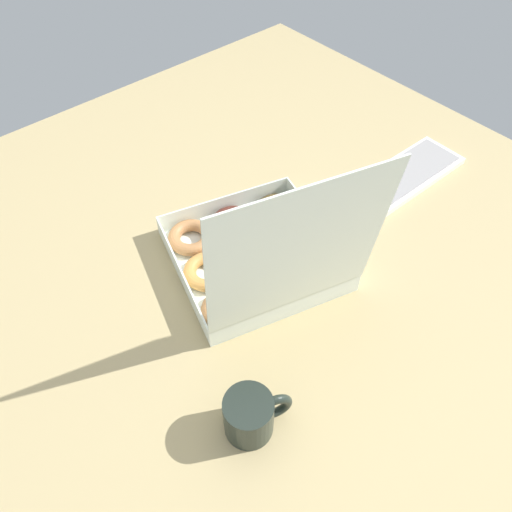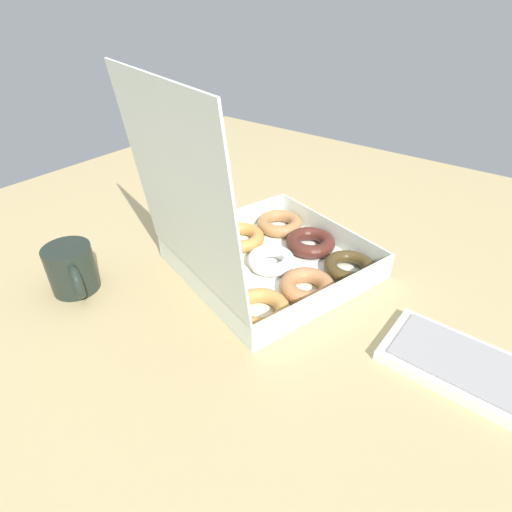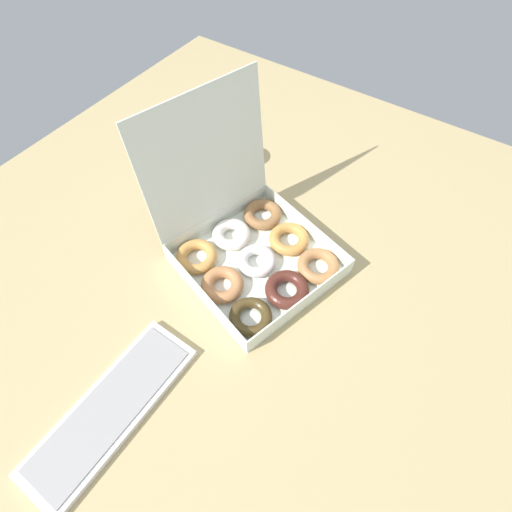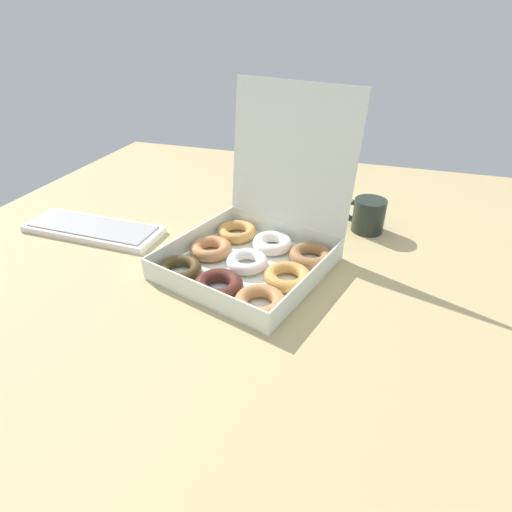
# 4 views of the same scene
# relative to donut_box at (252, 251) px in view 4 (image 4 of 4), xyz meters

# --- Properties ---
(ground_plane) EXTENTS (1.80, 1.80, 0.02)m
(ground_plane) POSITION_rel_donut_box_xyz_m (-0.01, 0.00, -0.05)
(ground_plane) COLOR tan
(donut_box) EXTENTS (0.46, 0.49, 0.42)m
(donut_box) POSITION_rel_donut_box_xyz_m (0.00, 0.00, 0.00)
(donut_box) COLOR white
(donut_box) RESTS_ON ground_plane
(keyboard) EXTENTS (0.41, 0.14, 0.02)m
(keyboard) POSITION_rel_donut_box_xyz_m (-0.50, 0.03, -0.03)
(keyboard) COLOR white
(keyboard) RESTS_ON ground_plane
(coffee_mug) EXTENTS (0.13, 0.09, 0.10)m
(coffee_mug) POSITION_rel_donut_box_xyz_m (0.26, 0.28, 0.01)
(coffee_mug) COLOR #212A24
(coffee_mug) RESTS_ON ground_plane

